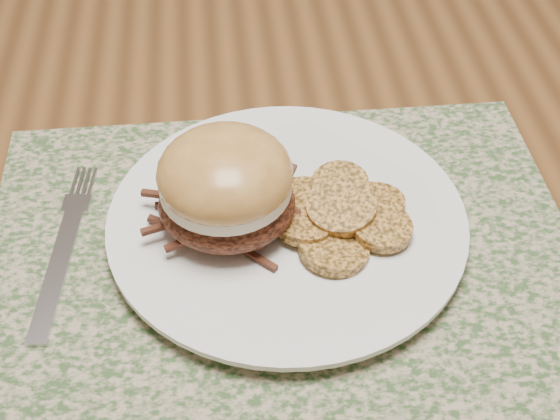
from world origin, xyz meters
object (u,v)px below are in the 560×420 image
object	(u,v)px
fork	(65,246)
pork_sandwich	(226,186)
dinner_plate	(287,223)
dining_table	(491,218)

from	to	relation	value
fork	pork_sandwich	bearing A→B (deg)	6.12
dinner_plate	fork	distance (m)	0.17
dining_table	dinner_plate	xyz separation A→B (m)	(-0.20, -0.08, 0.09)
dining_table	pork_sandwich	distance (m)	0.29
dinner_plate	pork_sandwich	world-z (taller)	pork_sandwich
dining_table	dinner_plate	world-z (taller)	dinner_plate
dining_table	fork	world-z (taller)	fork
dining_table	pork_sandwich	xyz separation A→B (m)	(-0.25, -0.08, 0.14)
pork_sandwich	dining_table	bearing A→B (deg)	30.33
dinner_plate	pork_sandwich	xyz separation A→B (m)	(-0.05, -0.00, 0.05)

